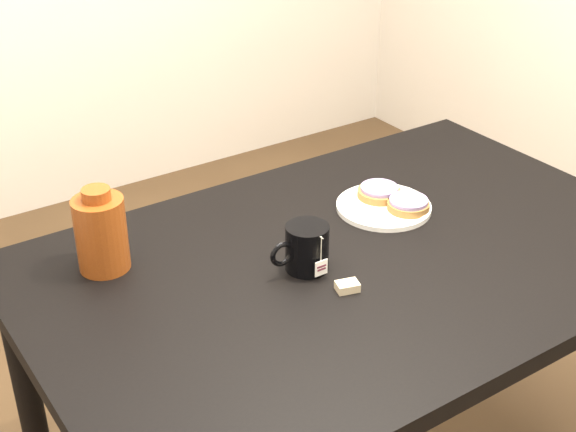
{
  "coord_description": "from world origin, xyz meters",
  "views": [
    {
      "loc": [
        -0.94,
        -1.13,
        1.66
      ],
      "look_at": [
        -0.09,
        0.13,
        0.81
      ],
      "focal_mm": 50.0,
      "sensor_mm": 36.0,
      "label": 1
    }
  ],
  "objects_px": {
    "table": "(353,286)",
    "mug": "(306,248)",
    "bagel_back": "(379,192)",
    "plate": "(384,206)",
    "bagel_package": "(101,232)",
    "teabag_pouch": "(347,286)",
    "bagel_front": "(408,204)"
  },
  "relations": [
    {
      "from": "teabag_pouch",
      "to": "mug",
      "type": "bearing_deg",
      "value": 101.46
    },
    {
      "from": "bagel_front",
      "to": "bagel_package",
      "type": "relative_size",
      "value": 0.75
    },
    {
      "from": "mug",
      "to": "teabag_pouch",
      "type": "xyz_separation_m",
      "value": [
        0.02,
        -0.11,
        -0.04
      ]
    },
    {
      "from": "bagel_front",
      "to": "mug",
      "type": "xyz_separation_m",
      "value": [
        -0.33,
        -0.06,
        0.03
      ]
    },
    {
      "from": "plate",
      "to": "bagel_front",
      "type": "relative_size",
      "value": 1.63
    },
    {
      "from": "table",
      "to": "bagel_package",
      "type": "bearing_deg",
      "value": 151.54
    },
    {
      "from": "bagel_back",
      "to": "mug",
      "type": "xyz_separation_m",
      "value": [
        -0.32,
        -0.15,
        0.03
      ]
    },
    {
      "from": "bagel_back",
      "to": "bagel_package",
      "type": "xyz_separation_m",
      "value": [
        -0.66,
        0.09,
        0.06
      ]
    },
    {
      "from": "table",
      "to": "plate",
      "type": "xyz_separation_m",
      "value": [
        0.18,
        0.12,
        0.09
      ]
    },
    {
      "from": "plate",
      "to": "bagel_package",
      "type": "xyz_separation_m",
      "value": [
        -0.64,
        0.13,
        0.08
      ]
    },
    {
      "from": "mug",
      "to": "table",
      "type": "bearing_deg",
      "value": -5.19
    },
    {
      "from": "plate",
      "to": "mug",
      "type": "bearing_deg",
      "value": -160.1
    },
    {
      "from": "mug",
      "to": "bagel_package",
      "type": "height_order",
      "value": "bagel_package"
    },
    {
      "from": "bagel_package",
      "to": "bagel_front",
      "type": "bearing_deg",
      "value": -14.81
    },
    {
      "from": "table",
      "to": "teabag_pouch",
      "type": "distance_m",
      "value": 0.17
    },
    {
      "from": "plate",
      "to": "bagel_back",
      "type": "relative_size",
      "value": 1.78
    },
    {
      "from": "mug",
      "to": "bagel_package",
      "type": "bearing_deg",
      "value": 145.92
    },
    {
      "from": "bagel_back",
      "to": "mug",
      "type": "bearing_deg",
      "value": -155.17
    },
    {
      "from": "plate",
      "to": "bagel_front",
      "type": "xyz_separation_m",
      "value": [
        0.03,
        -0.05,
        0.02
      ]
    },
    {
      "from": "plate",
      "to": "bagel_front",
      "type": "distance_m",
      "value": 0.06
    },
    {
      "from": "plate",
      "to": "mug",
      "type": "relative_size",
      "value": 1.66
    },
    {
      "from": "bagel_back",
      "to": "plate",
      "type": "bearing_deg",
      "value": -113.57
    },
    {
      "from": "table",
      "to": "mug",
      "type": "height_order",
      "value": "mug"
    },
    {
      "from": "table",
      "to": "mug",
      "type": "xyz_separation_m",
      "value": [
        -0.12,
        0.01,
        0.13
      ]
    },
    {
      "from": "bagel_back",
      "to": "mug",
      "type": "relative_size",
      "value": 0.93
    },
    {
      "from": "table",
      "to": "mug",
      "type": "relative_size",
      "value": 10.39
    },
    {
      "from": "table",
      "to": "teabag_pouch",
      "type": "xyz_separation_m",
      "value": [
        -0.1,
        -0.1,
        0.09
      ]
    },
    {
      "from": "plate",
      "to": "bagel_back",
      "type": "bearing_deg",
      "value": 66.43
    },
    {
      "from": "plate",
      "to": "bagel_front",
      "type": "bearing_deg",
      "value": -56.92
    },
    {
      "from": "bagel_back",
      "to": "bagel_front",
      "type": "bearing_deg",
      "value": -79.96
    },
    {
      "from": "table",
      "to": "teabag_pouch",
      "type": "bearing_deg",
      "value": -134.53
    },
    {
      "from": "bagel_back",
      "to": "teabag_pouch",
      "type": "bearing_deg",
      "value": -138.79
    }
  ]
}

